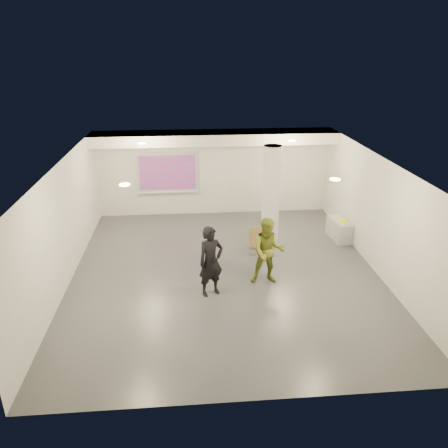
{
  "coord_description": "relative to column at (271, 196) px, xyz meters",
  "views": [
    {
      "loc": [
        -0.91,
        -10.16,
        5.64
      ],
      "look_at": [
        0.0,
        0.4,
        1.25
      ],
      "focal_mm": 35.0,
      "sensor_mm": 36.0,
      "label": 1
    }
  ],
  "objects": [
    {
      "name": "woman",
      "position": [
        -1.93,
        -2.77,
        -0.63
      ],
      "size": [
        0.75,
        0.65,
        1.75
      ],
      "primitive_type": "imported",
      "rotation": [
        0.0,
        0.0,
        0.43
      ],
      "color": "black",
      "rests_on": "floor"
    },
    {
      "name": "cardboard_front",
      "position": [
        -0.29,
        -0.23,
        -1.22
      ],
      "size": [
        0.55,
        0.3,
        0.57
      ],
      "primitive_type": "cube",
      "rotation": [
        -0.28,
        0.0,
        0.18
      ],
      "color": "olive",
      "rests_on": "floor"
    },
    {
      "name": "wall_front",
      "position": [
        -1.5,
        -6.3,
        0.0
      ],
      "size": [
        8.0,
        0.01,
        3.0
      ],
      "primitive_type": "cube",
      "color": "silver",
      "rests_on": "floor"
    },
    {
      "name": "column",
      "position": [
        0.0,
        0.0,
        0.0
      ],
      "size": [
        0.52,
        0.52,
        3.0
      ],
      "primitive_type": "cylinder",
      "color": "white",
      "rests_on": "floor"
    },
    {
      "name": "downlight_se",
      "position": [
        0.7,
        -3.3,
        1.48
      ],
      "size": [
        0.22,
        0.22,
        0.02
      ],
      "primitive_type": "cylinder",
      "color": "#FFF594",
      "rests_on": "ceiling"
    },
    {
      "name": "projection_screen",
      "position": [
        -3.1,
        2.65,
        0.03
      ],
      "size": [
        2.1,
        0.13,
        1.42
      ],
      "color": "silver",
      "rests_on": "wall_back"
    },
    {
      "name": "cardboard_back",
      "position": [
        -0.37,
        -0.25,
        -1.18
      ],
      "size": [
        0.59,
        0.19,
        0.64
      ],
      "primitive_type": "cube",
      "rotation": [
        -0.11,
        0.0,
        0.13
      ],
      "color": "olive",
      "rests_on": "floor"
    },
    {
      "name": "wall_left",
      "position": [
        -5.5,
        -1.8,
        0.0
      ],
      "size": [
        0.01,
        9.0,
        3.0
      ],
      "primitive_type": "cube",
      "color": "silver",
      "rests_on": "floor"
    },
    {
      "name": "postit_pad",
      "position": [
        2.25,
        -0.05,
        -0.87
      ],
      "size": [
        0.3,
        0.36,
        0.03
      ],
      "primitive_type": "cube",
      "rotation": [
        0.0,
        0.0,
        -0.28
      ],
      "color": "#CADB0D",
      "rests_on": "credenza"
    },
    {
      "name": "wall_right",
      "position": [
        2.5,
        -1.8,
        0.0
      ],
      "size": [
        0.01,
        9.0,
        3.0
      ],
      "primitive_type": "cube",
      "color": "silver",
      "rests_on": "floor"
    },
    {
      "name": "downlight_nw",
      "position": [
        -3.7,
        0.7,
        1.48
      ],
      "size": [
        0.22,
        0.22,
        0.02
      ],
      "primitive_type": "cylinder",
      "color": "#FFF594",
      "rests_on": "ceiling"
    },
    {
      "name": "papers_stack",
      "position": [
        2.23,
        -0.1,
        -0.87
      ],
      "size": [
        0.28,
        0.33,
        0.02
      ],
      "primitive_type": "cube",
      "rotation": [
        0.0,
        0.0,
        0.23
      ],
      "color": "white",
      "rests_on": "credenza"
    },
    {
      "name": "downlight_sw",
      "position": [
        -3.7,
        -3.3,
        1.48
      ],
      "size": [
        0.22,
        0.22,
        0.02
      ],
      "primitive_type": "cylinder",
      "color": "#FFF594",
      "rests_on": "ceiling"
    },
    {
      "name": "credenza",
      "position": [
        2.22,
        0.13,
        -1.19
      ],
      "size": [
        0.54,
        1.09,
        0.62
      ],
      "primitive_type": "cube",
      "rotation": [
        0.0,
        0.0,
        0.09
      ],
      "color": "#9A9CA0",
      "rests_on": "floor"
    },
    {
      "name": "downlight_ne",
      "position": [
        0.7,
        0.7,
        1.48
      ],
      "size": [
        0.22,
        0.22,
        0.02
      ],
      "primitive_type": "cylinder",
      "color": "#FFF594",
      "rests_on": "ceiling"
    },
    {
      "name": "man",
      "position": [
        -0.48,
        -2.34,
        -0.63
      ],
      "size": [
        0.91,
        0.75,
        1.73
      ],
      "primitive_type": "imported",
      "rotation": [
        0.0,
        0.0,
        -0.11
      ],
      "color": "olive",
      "rests_on": "floor"
    },
    {
      "name": "soffit_band",
      "position": [
        -1.5,
        2.15,
        1.32
      ],
      "size": [
        8.0,
        1.1,
        0.36
      ],
      "primitive_type": "cube",
      "color": "silver",
      "rests_on": "ceiling"
    },
    {
      "name": "ceiling",
      "position": [
        -1.5,
        -1.8,
        1.5
      ],
      "size": [
        8.0,
        9.0,
        0.01
      ],
      "primitive_type": "cube",
      "color": "white",
      "rests_on": "floor"
    },
    {
      "name": "wall_back",
      "position": [
        -1.5,
        2.7,
        0.0
      ],
      "size": [
        8.0,
        0.01,
        3.0
      ],
      "primitive_type": "cube",
      "color": "silver",
      "rests_on": "floor"
    },
    {
      "name": "floor",
      "position": [
        -1.5,
        -1.8,
        -1.5
      ],
      "size": [
        8.0,
        9.0,
        0.01
      ],
      "primitive_type": "cube",
      "color": "#36383D",
      "rests_on": "ground"
    }
  ]
}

